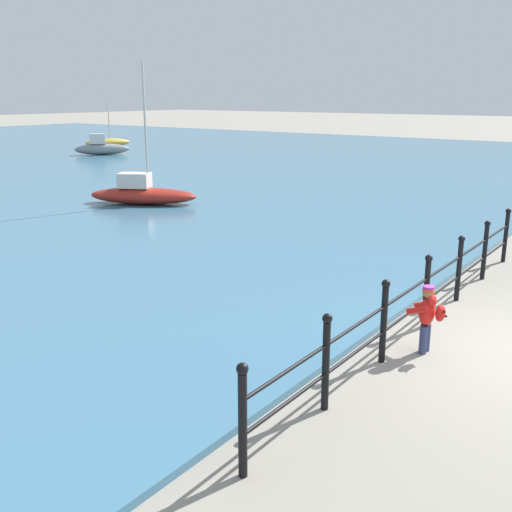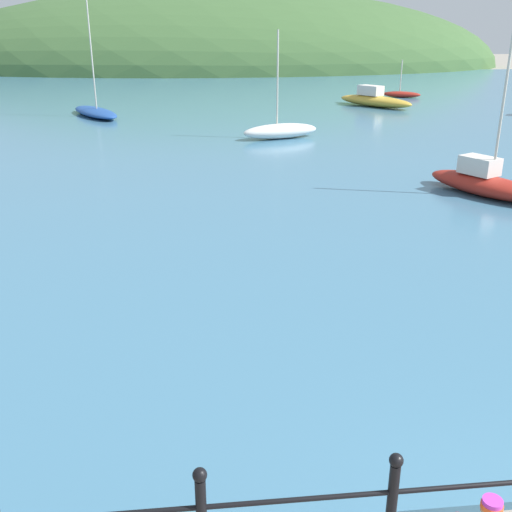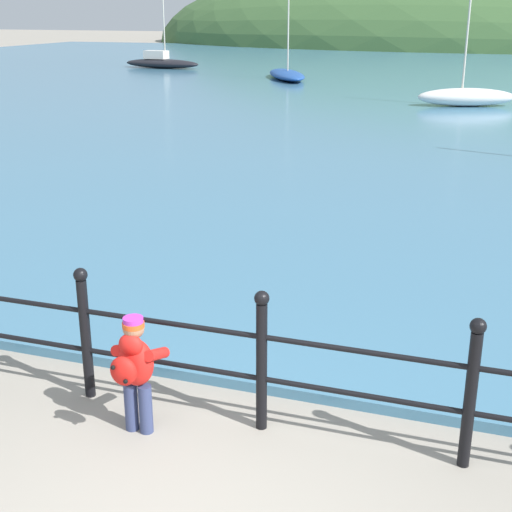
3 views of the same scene
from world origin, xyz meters
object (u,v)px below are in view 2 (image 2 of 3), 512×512
(boat_far_right, at_px, (401,94))
(boat_white_sailboat, at_px, (280,131))
(boat_mid_harbor, at_px, (485,182))
(boat_twin_mast, at_px, (374,100))
(boat_green_fishing, at_px, (95,112))

(boat_far_right, xyz_separation_m, boat_white_sailboat, (-10.08, -14.30, 0.12))
(boat_mid_harbor, distance_m, boat_twin_mast, 19.46)
(boat_twin_mast, distance_m, boat_green_fishing, 15.69)
(boat_mid_harbor, xyz_separation_m, boat_green_fishing, (-12.88, 16.85, -0.11))
(boat_white_sailboat, xyz_separation_m, boat_green_fishing, (-8.56, 7.47, -0.09))
(boat_far_right, xyz_separation_m, boat_twin_mast, (-3.13, -4.40, 0.17))
(boat_twin_mast, relative_size, boat_green_fishing, 0.83)
(boat_mid_harbor, xyz_separation_m, boat_twin_mast, (2.63, 19.28, 0.03))
(boat_twin_mast, relative_size, boat_white_sailboat, 1.16)
(boat_far_right, xyz_separation_m, boat_green_fishing, (-18.64, -6.83, 0.03))
(boat_twin_mast, bearing_deg, boat_mid_harbor, -97.76)
(boat_white_sailboat, bearing_deg, boat_green_fishing, 138.89)
(boat_mid_harbor, relative_size, boat_white_sailboat, 1.06)
(boat_green_fishing, bearing_deg, boat_twin_mast, 8.91)
(boat_mid_harbor, height_order, boat_twin_mast, boat_mid_harbor)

